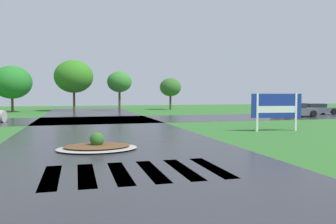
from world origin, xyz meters
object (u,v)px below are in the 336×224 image
estate_billboard (277,107)px  median_island (97,146)px  car_dark_suv (294,110)px  car_white_sedan (316,109)px

estate_billboard → median_island: 11.30m
car_dark_suv → estate_billboard: bearing=-130.6°
estate_billboard → car_dark_suv: 13.33m
estate_billboard → median_island: (-10.48, -4.03, -1.27)m
median_island → car_white_sedan: car_white_sedan is taller
estate_billboard → car_white_sedan: bearing=-129.6°
median_island → car_white_sedan: (23.78, 17.38, 0.42)m
estate_billboard → car_dark_suv: (8.46, 10.27, -0.78)m
median_island → car_white_sedan: size_ratio=0.69×
median_island → car_white_sedan: 29.46m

